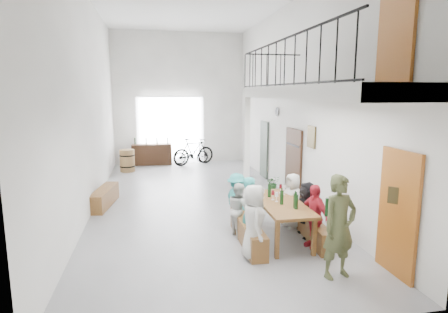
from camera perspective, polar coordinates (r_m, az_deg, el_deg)
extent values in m
plane|color=slate|center=(10.61, -4.08, -6.71)|extent=(12.00, 12.00, 0.00)
plane|color=white|center=(16.15, -6.83, 8.79)|extent=(5.50, 0.00, 5.50)
plane|color=white|center=(4.28, 5.39, 6.35)|extent=(5.50, 0.00, 5.50)
plane|color=white|center=(10.22, -19.90, 7.77)|extent=(0.00, 12.00, 12.00)
plane|color=white|center=(10.85, 10.46, 8.27)|extent=(0.00, 12.00, 12.00)
cube|color=white|center=(16.14, -8.14, 3.96)|extent=(2.80, 0.08, 2.80)
cube|color=#934E16|center=(6.79, 24.96, -7.88)|extent=(0.06, 0.95, 2.10)
cube|color=#362013|center=(10.74, 10.51, -1.15)|extent=(0.06, 1.10, 2.00)
cube|color=#323D34|center=(13.35, 6.12, 1.07)|extent=(0.06, 0.80, 2.00)
cube|color=#934E16|center=(6.92, 24.83, 18.03)|extent=(0.06, 0.90, 1.95)
cube|color=#3F3419|center=(9.61, 13.18, 2.92)|extent=(0.04, 0.45, 0.55)
cylinder|color=white|center=(11.98, 8.12, 6.78)|extent=(0.04, 0.28, 0.28)
cube|color=white|center=(7.61, 14.08, 9.46)|extent=(1.50, 5.60, 0.25)
cube|color=black|center=(7.40, 9.04, 17.24)|extent=(0.03, 5.60, 0.03)
cube|color=black|center=(7.34, 8.86, 10.80)|extent=(0.03, 5.60, 0.03)
cube|color=black|center=(10.25, 7.52, 15.15)|extent=(1.50, 0.03, 0.03)
cube|color=white|center=(10.09, 3.48, 0.82)|extent=(0.14, 0.14, 2.88)
cube|color=brown|center=(7.79, 8.65, -7.08)|extent=(0.89, 2.09, 0.06)
cube|color=brown|center=(7.02, 8.09, -12.41)|extent=(0.08, 0.08, 0.73)
cube|color=brown|center=(7.26, 13.56, -11.83)|extent=(0.08, 0.08, 0.73)
cube|color=brown|center=(8.62, 4.43, -8.08)|extent=(0.08, 0.08, 0.73)
cube|color=brown|center=(8.82, 8.95, -7.76)|extent=(0.08, 0.08, 0.73)
cube|color=brown|center=(7.71, 3.61, -11.35)|extent=(0.36, 2.00, 0.46)
cube|color=brown|center=(8.10, 13.08, -10.57)|extent=(0.42, 1.94, 0.44)
cylinder|color=black|center=(8.07, 6.94, -4.94)|extent=(0.07, 0.07, 0.35)
cylinder|color=black|center=(7.34, 10.96, -6.55)|extent=(0.07, 0.07, 0.35)
cylinder|color=black|center=(7.40, 10.79, -6.39)|extent=(0.07, 0.07, 0.35)
cylinder|color=black|center=(7.58, 8.80, -5.94)|extent=(0.07, 0.07, 0.35)
cube|color=brown|center=(10.55, -17.77, -5.94)|extent=(0.63, 1.70, 0.47)
cylinder|color=brown|center=(14.78, -14.53, -0.61)|extent=(0.56, 0.56, 0.84)
cylinder|color=black|center=(14.82, -14.49, -1.42)|extent=(0.57, 0.57, 0.05)
cylinder|color=black|center=(14.74, -14.56, 0.19)|extent=(0.57, 0.57, 0.05)
cube|color=#362013|center=(15.96, -10.92, 0.31)|extent=(1.66, 0.53, 0.87)
cylinder|color=black|center=(15.91, -13.40, 2.28)|extent=(0.06, 0.06, 0.28)
cylinder|color=black|center=(15.94, -11.78, 2.35)|extent=(0.06, 0.06, 0.28)
cylinder|color=black|center=(15.88, -10.18, 2.38)|extent=(0.06, 0.06, 0.28)
cylinder|color=black|center=(15.84, -8.56, 2.40)|extent=(0.06, 0.06, 0.28)
imported|color=beige|center=(6.89, 4.56, -9.88)|extent=(0.52, 0.72, 1.38)
imported|color=teal|center=(7.49, 4.06, -8.27)|extent=(0.39, 0.54, 1.37)
imported|color=beige|center=(7.97, 2.30, -8.04)|extent=(0.54, 0.63, 1.14)
imported|color=teal|center=(8.49, 1.97, -6.61)|extent=(0.64, 0.88, 1.22)
imported|color=#B51F2E|center=(7.56, 13.56, -8.80)|extent=(0.52, 0.80, 1.26)
imported|color=black|center=(8.08, 12.44, -7.85)|extent=(0.47, 1.12, 1.18)
imported|color=beige|center=(8.54, 10.38, -6.62)|extent=(0.52, 0.68, 1.23)
imported|color=#474E2B|center=(6.42, 17.16, -10.19)|extent=(0.70, 0.54, 1.72)
imported|color=#19471D|center=(11.73, 7.48, -4.00)|extent=(0.42, 0.37, 0.46)
imported|color=black|center=(16.00, -5.02, 0.35)|extent=(1.59, 0.82, 0.80)
imported|color=black|center=(15.65, -4.67, 0.76)|extent=(1.94, 1.19, 1.13)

